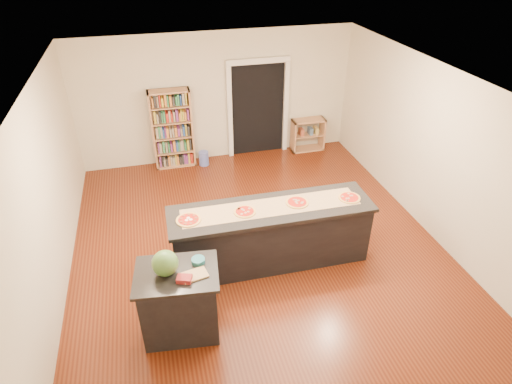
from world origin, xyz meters
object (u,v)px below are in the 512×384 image
object	(u,v)px
bookshelf	(172,129)
kitchen_island	(271,235)
low_shelf	(308,135)
waste_bin	(204,158)
watermelon	(165,263)
side_counter	(180,302)

from	to	relation	value
bookshelf	kitchen_island	bearing A→B (deg)	-72.40
low_shelf	waste_bin	distance (m)	2.52
low_shelf	watermelon	world-z (taller)	watermelon
bookshelf	waste_bin	bearing A→B (deg)	-13.65
bookshelf	waste_bin	world-z (taller)	bookshelf
watermelon	kitchen_island	bearing A→B (deg)	31.93
kitchen_island	watermelon	bearing A→B (deg)	-147.07
side_counter	low_shelf	size ratio (longest dim) A/B	1.33
waste_bin	watermelon	bearing A→B (deg)	-103.70
bookshelf	watermelon	distance (m)	4.66
side_counter	watermelon	size ratio (longest dim) A/B	3.19
kitchen_island	watermelon	distance (m)	2.03
side_counter	bookshelf	xyz separation A→B (m)	(0.37, 4.64, 0.36)
bookshelf	low_shelf	xyz separation A→B (m)	(3.11, -0.01, -0.48)
side_counter	low_shelf	world-z (taller)	side_counter
side_counter	watermelon	bearing A→B (deg)	176.96
kitchen_island	bookshelf	bearing A→B (deg)	108.61
kitchen_island	low_shelf	xyz separation A→B (m)	(1.97, 3.60, -0.13)
side_counter	waste_bin	xyz separation A→B (m)	(0.98, 4.50, -0.35)
waste_bin	watermelon	size ratio (longest dim) A/B	0.99
low_shelf	watermelon	distance (m)	5.90
side_counter	watermelon	world-z (taller)	watermelon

